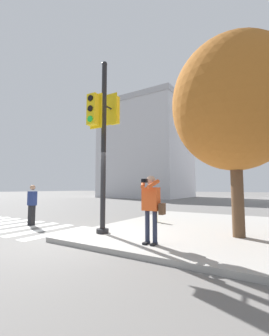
# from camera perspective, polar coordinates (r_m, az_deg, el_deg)

# --- Properties ---
(ground_plane) EXTENTS (160.00, 160.00, 0.00)m
(ground_plane) POSITION_cam_1_polar(r_m,az_deg,el_deg) (6.67, -15.29, -17.33)
(ground_plane) COLOR slate
(sidewalk_corner) EXTENTS (8.00, 8.00, 0.12)m
(sidewalk_corner) POSITION_cam_1_polar(r_m,az_deg,el_deg) (8.18, 23.35, -14.35)
(sidewalk_corner) COLOR #9E9B96
(sidewalk_corner) RESTS_ON ground_plane
(crosswalk_stripes) EXTENTS (7.31, 2.60, 0.01)m
(crosswalk_stripes) POSITION_cam_1_polar(r_m,az_deg,el_deg) (10.72, -30.87, -12.04)
(crosswalk_stripes) COLOR silver
(crosswalk_stripes) RESTS_ON ground_plane
(traffic_signal_pole) EXTENTS (0.45, 1.33, 5.26)m
(traffic_signal_pole) POSITION_cam_1_polar(r_m,az_deg,el_deg) (6.99, -7.78, 9.74)
(traffic_signal_pole) COLOR black
(traffic_signal_pole) RESTS_ON sidewalk_corner
(person_photographer) EXTENTS (0.58, 0.54, 1.61)m
(person_photographer) POSITION_cam_1_polar(r_m,az_deg,el_deg) (5.41, 4.28, -8.83)
(person_photographer) COLOR black
(person_photographer) RESTS_ON sidewalk_corner
(pedestrian_distant) EXTENTS (0.34, 0.20, 1.55)m
(pedestrian_distant) POSITION_cam_1_polar(r_m,az_deg,el_deg) (9.65, -24.59, -8.28)
(pedestrian_distant) COLOR black
(pedestrian_distant) RESTS_ON ground_plane
(street_tree) EXTENTS (3.44, 3.44, 5.58)m
(street_tree) POSITION_cam_1_polar(r_m,az_deg,el_deg) (7.16, 23.91, 14.59)
(street_tree) COLOR brown
(street_tree) RESTS_ON sidewalk_corner
(fire_hydrant) EXTENTS (0.16, 0.22, 0.79)m
(fire_hydrant) POSITION_cam_1_polar(r_m,az_deg,el_deg) (8.94, 5.29, -10.97)
(fire_hydrant) COLOR yellow
(fire_hydrant) RESTS_ON sidewalk_corner
(building_left) EXTENTS (12.23, 10.97, 14.78)m
(building_left) POSITION_cam_1_polar(r_m,az_deg,el_deg) (35.79, 3.27, 4.54)
(building_left) COLOR #BCBCC1
(building_left) RESTS_ON ground_plane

